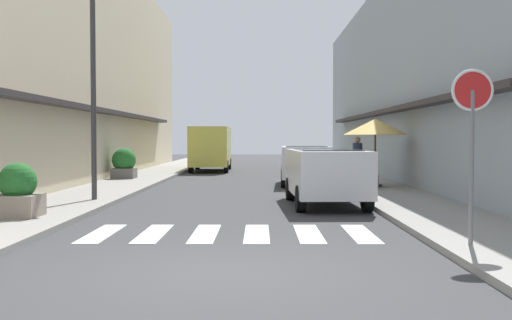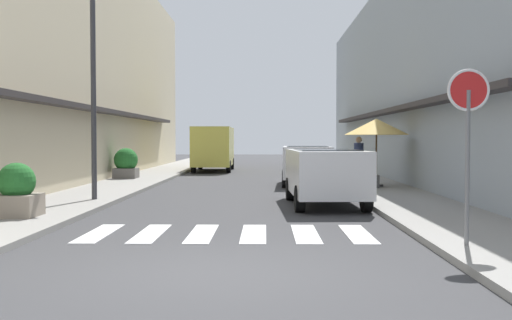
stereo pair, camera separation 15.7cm
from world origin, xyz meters
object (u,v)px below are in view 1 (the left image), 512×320
Objects in this scene: parked_car_near at (326,170)px; street_lamp at (100,68)px; planter_corner at (18,192)px; delivery_van at (211,145)px; planter_midblock at (360,171)px; planter_far at (124,164)px; cafe_umbrella at (375,127)px; parked_car_mid at (305,161)px; pedestrian_walking_near at (357,159)px; round_street_sign at (472,110)px.

street_lamp is (-5.97, 0.42, 2.71)m from parked_car_near.
parked_car_near is at bearing 25.00° from planter_corner.
parked_car_near is at bearing -75.37° from delivery_van.
planter_midblock is at bearing 43.11° from planter_corner.
street_lamp is at bearing -81.27° from planter_far.
parked_car_near is at bearing -114.26° from cafe_umbrella.
delivery_van is 4.80× the size of planter_corner.
planter_corner is at bearing -123.84° from parked_car_mid.
street_lamp is 4.73m from planter_corner.
pedestrian_walking_near is (8.51, 8.83, 0.37)m from planter_corner.
parked_car_near is 6.57m from street_lamp.
planter_far is 0.73× the size of pedestrian_walking_near.
cafe_umbrella reaches higher than planter_corner.
street_lamp is at bearing -95.78° from delivery_van.
parked_car_mid is (0.00, 6.93, -0.00)m from parked_car_near.
street_lamp is at bearing 77.54° from planter_corner.
parked_car_near is at bearing 103.50° from round_street_sign.
delivery_van is (-4.33, 16.61, 0.48)m from parked_car_near.
pedestrian_walking_near is (0.21, 12.07, -1.17)m from round_street_sign.
round_street_sign reaches higher than pedestrian_walking_near.
parked_car_mid is 13.47m from round_street_sign.
delivery_van is 2.35× the size of cafe_umbrella.
planter_corner is (-6.76, -10.09, -0.28)m from parked_car_mid.
parked_car_mid is at bearing -95.47° from pedestrian_walking_near.
delivery_van is 3.20× the size of pedestrian_walking_near.
parked_car_mid is 3.34× the size of planter_far.
pedestrian_walking_near is at bearing 46.08° from planter_corner.
street_lamp is (-5.97, -6.51, 2.71)m from parked_car_mid.
planter_corner is 12.13m from planter_far.
planter_corner is 11.57m from planter_midblock.
delivery_van is 19.92m from planter_corner.
parked_car_mid is at bearing 96.57° from round_street_sign.
delivery_van is 8.22m from planter_far.
cafe_umbrella is 10.43m from planter_far.
delivery_van is at bearing -120.74° from pedestrian_walking_near.
planter_midblock is (1.69, 4.75, -0.27)m from parked_car_near.
round_street_sign is (1.53, -6.39, 1.26)m from parked_car_near.
round_street_sign is at bearing -90.77° from planter_midblock.
delivery_van reaches higher than parked_car_mid.
pedestrian_walking_near is (1.75, 5.68, 0.09)m from parked_car_near.
round_street_sign is 12.13m from pedestrian_walking_near.
parked_car_near is at bearing -4.00° from street_lamp.
delivery_van is at bearing 119.40° from cafe_umbrella.
pedestrian_walking_near is (6.08, -10.93, -0.39)m from delivery_van.
cafe_umbrella is 1.86× the size of planter_far.
planter_midblock is (7.66, 4.34, -2.98)m from street_lamp.
parked_car_near is 1.04× the size of parked_car_mid.
parked_car_mid is 7.57m from planter_far.
planter_midblock is (8.45, 7.91, 0.01)m from planter_corner.
round_street_sign is at bearing -93.52° from cafe_umbrella.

